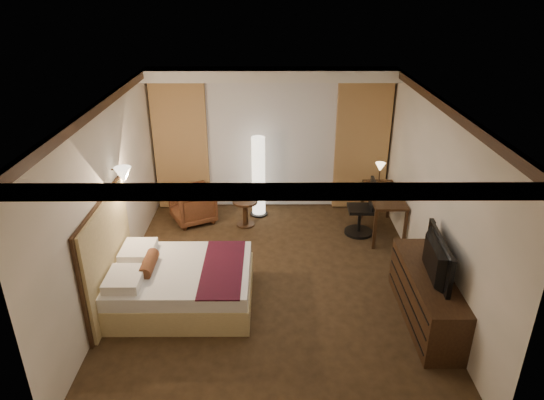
{
  "coord_description": "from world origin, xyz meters",
  "views": [
    {
      "loc": [
        -0.03,
        -6.1,
        4.12
      ],
      "look_at": [
        0.0,
        0.4,
        1.15
      ],
      "focal_mm": 32.0,
      "sensor_mm": 36.0,
      "label": 1
    }
  ],
  "objects_px": {
    "bed": "(182,285)",
    "floor_lamp": "(258,177)",
    "desk": "(382,213)",
    "dresser": "(426,297)",
    "office_chair": "(360,207)",
    "television": "(431,252)",
    "side_table": "(245,213)",
    "armchair": "(192,204)"
  },
  "relations": [
    {
      "from": "bed",
      "to": "floor_lamp",
      "type": "distance_m",
      "value": 2.98
    },
    {
      "from": "floor_lamp",
      "to": "desk",
      "type": "xyz_separation_m",
      "value": [
        2.19,
        -0.72,
        -0.4
      ]
    },
    {
      "from": "dresser",
      "to": "office_chair",
      "type": "bearing_deg",
      "value": 100.82
    },
    {
      "from": "television",
      "to": "side_table",
      "type": "bearing_deg",
      "value": 45.9
    },
    {
      "from": "bed",
      "to": "office_chair",
      "type": "xyz_separation_m",
      "value": [
        2.79,
        2.0,
        0.24
      ]
    },
    {
      "from": "armchair",
      "to": "desk",
      "type": "relative_size",
      "value": 0.57
    },
    {
      "from": "floor_lamp",
      "to": "dresser",
      "type": "height_order",
      "value": "floor_lamp"
    },
    {
      "from": "desk",
      "to": "television",
      "type": "relative_size",
      "value": 1.17
    },
    {
      "from": "side_table",
      "to": "dresser",
      "type": "distance_m",
      "value": 3.67
    },
    {
      "from": "floor_lamp",
      "to": "office_chair",
      "type": "bearing_deg",
      "value": -23.26
    },
    {
      "from": "armchair",
      "to": "side_table",
      "type": "height_order",
      "value": "armchair"
    },
    {
      "from": "dresser",
      "to": "side_table",
      "type": "bearing_deg",
      "value": 132.42
    },
    {
      "from": "television",
      "to": "office_chair",
      "type": "bearing_deg",
      "value": 13.95
    },
    {
      "from": "floor_lamp",
      "to": "desk",
      "type": "relative_size",
      "value": 1.22
    },
    {
      "from": "bed",
      "to": "floor_lamp",
      "type": "bearing_deg",
      "value": 70.1
    },
    {
      "from": "floor_lamp",
      "to": "armchair",
      "type": "bearing_deg",
      "value": -166.93
    },
    {
      "from": "office_chair",
      "to": "floor_lamp",
      "type": "bearing_deg",
      "value": 158.41
    },
    {
      "from": "floor_lamp",
      "to": "television",
      "type": "distance_m",
      "value": 3.86
    },
    {
      "from": "floor_lamp",
      "to": "television",
      "type": "bearing_deg",
      "value": -55.0
    },
    {
      "from": "desk",
      "to": "office_chair",
      "type": "relative_size",
      "value": 1.23
    },
    {
      "from": "bed",
      "to": "side_table",
      "type": "relative_size",
      "value": 3.84
    },
    {
      "from": "desk",
      "to": "dresser",
      "type": "bearing_deg",
      "value": -88.83
    },
    {
      "from": "floor_lamp",
      "to": "office_chair",
      "type": "height_order",
      "value": "floor_lamp"
    },
    {
      "from": "armchair",
      "to": "television",
      "type": "height_order",
      "value": "television"
    },
    {
      "from": "office_chair",
      "to": "television",
      "type": "xyz_separation_m",
      "value": [
        0.43,
        -2.39,
        0.51
      ]
    },
    {
      "from": "side_table",
      "to": "dresser",
      "type": "height_order",
      "value": "dresser"
    },
    {
      "from": "floor_lamp",
      "to": "dresser",
      "type": "distance_m",
      "value": 3.9
    },
    {
      "from": "side_table",
      "to": "desk",
      "type": "height_order",
      "value": "desk"
    },
    {
      "from": "bed",
      "to": "side_table",
      "type": "distance_m",
      "value": 2.44
    },
    {
      "from": "bed",
      "to": "armchair",
      "type": "bearing_deg",
      "value": 94.99
    },
    {
      "from": "bed",
      "to": "television",
      "type": "xyz_separation_m",
      "value": [
        3.21,
        -0.39,
        0.75
      ]
    },
    {
      "from": "bed",
      "to": "armchair",
      "type": "height_order",
      "value": "armchair"
    },
    {
      "from": "desk",
      "to": "bed",
      "type": "bearing_deg",
      "value": -147.33
    },
    {
      "from": "floor_lamp",
      "to": "television",
      "type": "height_order",
      "value": "floor_lamp"
    },
    {
      "from": "office_chair",
      "to": "desk",
      "type": "bearing_deg",
      "value": 8.67
    },
    {
      "from": "dresser",
      "to": "desk",
      "type": "bearing_deg",
      "value": 91.17
    },
    {
      "from": "office_chair",
      "to": "television",
      "type": "bearing_deg",
      "value": -78.2
    },
    {
      "from": "side_table",
      "to": "dresser",
      "type": "relative_size",
      "value": 0.27
    },
    {
      "from": "side_table",
      "to": "desk",
      "type": "distance_m",
      "value": 2.45
    },
    {
      "from": "bed",
      "to": "dresser",
      "type": "distance_m",
      "value": 3.27
    },
    {
      "from": "armchair",
      "to": "dresser",
      "type": "relative_size",
      "value": 0.4
    },
    {
      "from": "desk",
      "to": "office_chair",
      "type": "bearing_deg",
      "value": -173.0
    }
  ]
}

